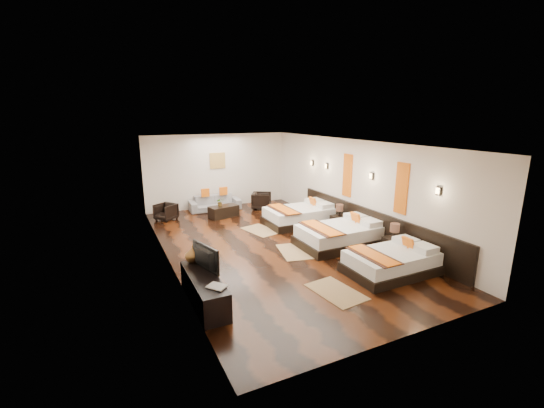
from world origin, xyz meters
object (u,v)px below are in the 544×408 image
book (213,290)px  armchair_left (166,212)px  nightstand_b (339,221)px  table_plant (220,202)px  tv_console (204,290)px  sofa (215,203)px  armchair_right (261,201)px  bed_near (392,262)px  bed_far (300,215)px  bed_mid (340,235)px  tv (202,258)px  figurine (193,254)px  coffee_table (224,211)px  nightstand_a (393,245)px

book → armchair_left: bearing=87.4°
nightstand_b → table_plant: (-2.86, 3.01, 0.26)m
tv_console → sofa: (2.19, 6.55, 0.00)m
armchair_right → table_plant: table_plant is taller
bed_near → bed_far: (0.00, 4.16, 0.02)m
tv_console → armchair_right: 7.06m
sofa → tv_console: bearing=-105.8°
bed_mid → book: 4.68m
tv → nightstand_b: bearing=-81.4°
bed_near → tv_console: bed_near is taller
book → figurine: bearing=90.0°
tv_console → table_plant: 5.92m
table_plant → book: bearing=-108.7°
sofa → table_plant: bearing=-93.5°
book → coffee_table: book is taller
nightstand_b → coffee_table: 4.06m
tv → sofa: bearing=-34.9°
coffee_table → sofa: bearing=90.0°
coffee_table → figurine: bearing=-114.7°
coffee_table → table_plant: table_plant is taller
nightstand_a → nightstand_b: (0.00, 2.31, -0.01)m
armchair_left → coffee_table: (1.89, -0.50, -0.09)m
armchair_left → coffee_table: bearing=41.3°
tv → bed_near: bearing=-116.8°
bed_mid → armchair_right: bearing=94.6°
bed_mid → tv_console: (-4.20, -1.44, -0.02)m
bed_near → figurine: figurine is taller
tv_console → armchair_left: (0.30, 6.00, 0.01)m
nightstand_b → figurine: (-4.95, -1.78, 0.44)m
nightstand_b → tv: (-4.90, -2.25, 0.51)m
figurine → sofa: bearing=69.3°
bed_far → bed_mid: bearing=-90.0°
table_plant → figurine: bearing=-113.5°
bed_mid → book: bed_mid is taller
armchair_right → nightstand_b: bearing=-131.2°
nightstand_b → tv_console: bearing=-153.0°
tv_console → armchair_left: armchair_left is taller
nightstand_a → figurine: figurine is taller
bed_near → figurine: 4.41m
nightstand_a → tv: bearing=179.4°
tv_console → figurine: bearing=90.0°
bed_near → armchair_right: (-0.36, 6.45, 0.05)m
figurine → sofa: size_ratio=0.19×
bed_far → coffee_table: (-2.00, 1.86, -0.09)m
table_plant → bed_near: bearing=-70.7°
bed_far → armchair_right: bed_far is taller
tv_console → sofa: 6.91m
nightstand_a → coffee_table: size_ratio=0.86×
nightstand_b → armchair_right: bearing=108.0°
armchair_left → tv: bearing=-36.5°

